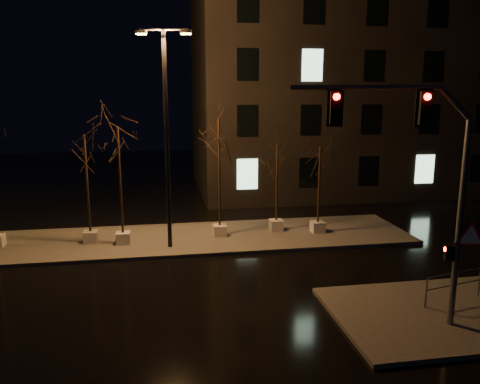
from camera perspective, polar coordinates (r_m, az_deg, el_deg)
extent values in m
plane|color=black|center=(17.74, -4.86, -11.63)|extent=(90.00, 90.00, 0.00)
cube|color=#4B4843|center=(23.33, -6.13, -5.66)|extent=(22.00, 5.00, 0.15)
cube|color=#4B4843|center=(16.96, 23.25, -13.46)|extent=(7.00, 5.00, 0.15)
cube|color=black|center=(37.50, 14.70, 12.09)|extent=(25.00, 12.00, 15.00)
cube|color=beige|center=(23.42, -17.73, -5.20)|extent=(0.65, 0.65, 0.55)
cylinder|color=black|center=(22.83, -18.13, 0.96)|extent=(0.11, 0.11, 4.57)
cube|color=beige|center=(22.79, -14.05, -5.45)|extent=(0.65, 0.65, 0.55)
cylinder|color=black|center=(22.16, -14.40, 1.34)|extent=(0.11, 0.11, 4.93)
cube|color=beige|center=(23.34, -2.47, -4.69)|extent=(0.65, 0.65, 0.55)
cylinder|color=black|center=(22.69, -2.54, 2.41)|extent=(0.11, 0.11, 5.30)
cube|color=beige|center=(24.34, 4.42, -4.03)|extent=(0.65, 0.65, 0.55)
cylinder|color=black|center=(23.83, 4.51, 1.14)|extent=(0.11, 0.11, 3.91)
cube|color=beige|center=(24.24, 9.45, -4.22)|extent=(0.65, 0.65, 0.55)
cylinder|color=black|center=(23.74, 9.62, 0.87)|extent=(0.11, 0.11, 3.83)
cylinder|color=slate|center=(15.17, 25.18, -3.77)|extent=(0.19, 0.19, 6.21)
cylinder|color=slate|center=(13.90, 14.97, 12.23)|extent=(4.05, 1.17, 0.14)
cube|color=black|center=(14.30, 21.65, 9.49)|extent=(0.36, 0.30, 0.93)
cube|color=black|center=(13.79, 11.58, 10.02)|extent=(0.36, 0.30, 0.93)
cube|color=black|center=(15.32, 24.11, -6.77)|extent=(0.27, 0.24, 0.47)
cone|color=red|center=(15.32, 26.24, -4.94)|extent=(1.05, 0.30, 1.08)
sphere|color=#FF0C07|center=(14.70, 26.46, 10.36)|extent=(0.19, 0.19, 0.19)
cylinder|color=black|center=(21.02, -8.90, 5.91)|extent=(0.19, 0.19, 9.58)
cylinder|color=black|center=(21.09, -9.33, 18.97)|extent=(2.08, 0.52, 0.10)
cube|color=#FFAF32|center=(21.27, -11.99, 18.42)|extent=(0.52, 0.36, 0.19)
cube|color=#FFAF32|center=(20.92, -6.60, 18.71)|extent=(0.52, 0.36, 0.19)
cylinder|color=slate|center=(16.84, 21.74, -11.42)|extent=(0.05, 0.05, 0.98)
cylinder|color=slate|center=(18.50, 27.16, -9.81)|extent=(0.05, 0.05, 0.98)
cylinder|color=slate|center=(17.46, 24.74, -8.93)|extent=(2.34, 0.56, 0.04)
cylinder|color=slate|center=(17.61, 24.62, -10.26)|extent=(2.34, 0.56, 0.04)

